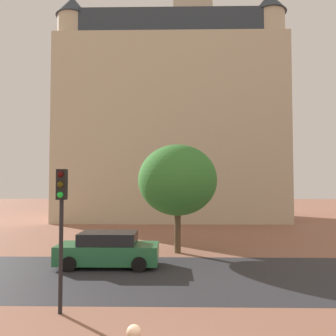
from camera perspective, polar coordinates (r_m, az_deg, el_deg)
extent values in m
plane|color=#93604C|center=(15.55, 0.49, -16.68)|extent=(120.00, 120.00, 0.00)
cube|color=#2D2D33|center=(14.08, 0.42, -18.19)|extent=(120.00, 6.67, 0.00)
cube|color=beige|center=(35.20, 0.52, 5.93)|extent=(22.18, 10.02, 17.91)
cube|color=#2D3842|center=(38.03, 0.51, 21.25)|extent=(20.40, 9.22, 2.40)
cube|color=beige|center=(36.82, 4.18, 16.24)|extent=(4.02, 4.02, 31.23)
cylinder|color=beige|center=(33.41, -16.39, 8.26)|extent=(2.80, 2.80, 19.95)
cone|color=#2D3842|center=(37.04, -16.17, 25.20)|extent=(3.20, 3.20, 2.00)
cylinder|color=beige|center=(33.25, 17.41, 8.51)|extent=(2.80, 2.80, 20.15)
cone|color=#2D3842|center=(36.97, 17.17, 25.61)|extent=(3.20, 3.20, 2.00)
sphere|color=tan|center=(5.41, -5.95, -26.46)|extent=(0.22, 0.22, 0.22)
cube|color=#287042|center=(15.65, -10.33, -14.32)|extent=(4.54, 1.77, 0.83)
cube|color=black|center=(15.52, -10.31, -11.85)|extent=(2.54, 1.56, 0.53)
cylinder|color=black|center=(15.24, -16.76, -15.63)|extent=(0.64, 0.22, 0.64)
cylinder|color=black|center=(16.89, -14.87, -14.33)|extent=(0.64, 0.22, 0.64)
cylinder|color=black|center=(14.64, -5.05, -16.28)|extent=(0.64, 0.22, 0.64)
cylinder|color=black|center=(16.36, -4.37, -14.80)|extent=(0.64, 0.22, 0.64)
cylinder|color=black|center=(10.45, -18.06, -14.31)|extent=(0.12, 0.12, 3.30)
cube|color=black|center=(10.22, -17.91, -2.71)|extent=(0.28, 0.24, 0.90)
sphere|color=#390606|center=(10.10, -18.12, -1.01)|extent=(0.18, 0.18, 0.18)
sphere|color=#3C3306|center=(10.10, -18.15, -2.71)|extent=(0.18, 0.18, 0.18)
sphere|color=green|center=(10.10, -18.17, -4.41)|extent=(0.18, 0.18, 0.18)
cylinder|color=brown|center=(18.17, 1.67, -11.03)|extent=(0.34, 0.34, 2.22)
ellipsoid|color=#387F33|center=(17.96, 1.66, -2.07)|extent=(4.30, 4.30, 3.87)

